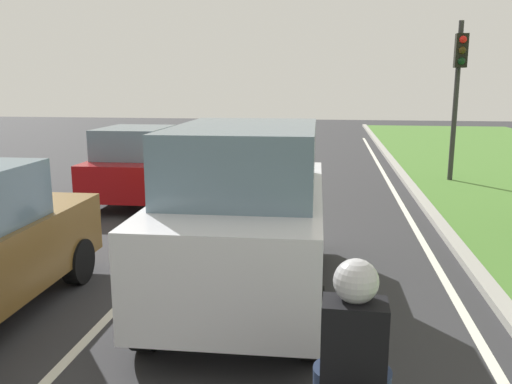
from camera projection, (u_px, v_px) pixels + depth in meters
ground_plane at (246, 205)px, 12.24m from camera, size 60.00×60.00×0.00m
lane_line_center at (217, 204)px, 12.33m from camera, size 0.12×32.00×0.01m
lane_line_right_edge at (405, 210)px, 11.74m from camera, size 0.12×32.00×0.01m
curb_right at (428, 208)px, 11.66m from camera, size 0.24×48.00×0.12m
car_suv_ahead at (247, 211)px, 6.76m from camera, size 2.06×4.55×2.28m
car_hatchback_far at (139, 165)px, 12.53m from camera, size 1.79×3.73×1.78m
rider_person at (353, 343)px, 3.28m from camera, size 0.51×0.41×1.16m
traffic_light_near_right at (458, 77)px, 14.44m from camera, size 0.32×0.50×4.46m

